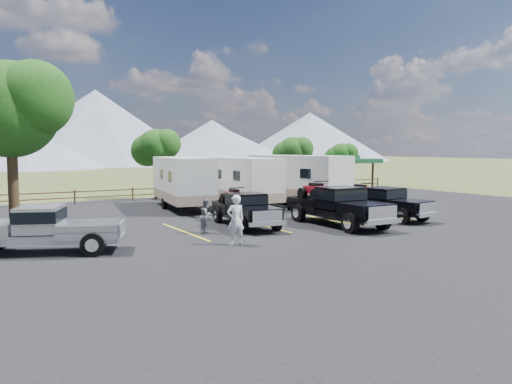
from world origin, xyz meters
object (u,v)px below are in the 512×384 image
trailer_center (240,181)px  pavilion (331,160)px  tree_big_nw (9,110)px  rig_right (382,202)px  rig_center (337,205)px  trailer_right (297,179)px  rig_left (245,208)px  pickup_silver (45,229)px  person_b (207,216)px  trailer_left (183,182)px  person_a (236,220)px

trailer_center → pavilion: bearing=25.6°
tree_big_nw → rig_right: tree_big_nw is taller
rig_center → trailer_right: bearing=68.3°
rig_left → trailer_center: 8.32m
trailer_center → pickup_silver: trailer_center is taller
rig_right → person_b: bearing=169.5°
trailer_left → trailer_right: bearing=-5.0°
pickup_silver → tree_big_nw: bearing=-153.9°
rig_center → person_b: bearing=171.6°
trailer_left → rig_right: bearing=-42.9°
person_a → trailer_center: bearing=-114.8°
tree_big_nw → pickup_silver: (0.47, -6.76, -4.67)m
trailer_center → pickup_silver: 15.92m
tree_big_nw → person_a: tree_big_nw is taller
trailer_center → pickup_silver: bearing=-144.1°
rig_center → trailer_center: (-0.28, 9.40, 0.64)m
person_a → pickup_silver: bearing=-13.4°
rig_right → pickup_silver: bearing=173.7°
person_a → rig_center: bearing=-159.5°
trailer_left → trailer_right: (7.43, -1.88, 0.05)m
rig_left → pavilion: bearing=47.1°
tree_big_nw → rig_left: (9.71, -4.99, -4.68)m
tree_big_nw → trailer_center: (13.48, 2.39, -3.89)m
rig_right → person_a: (-10.22, -2.45, 0.08)m
person_b → rig_right: bearing=-45.5°
rig_right → pickup_silver: (-16.85, -0.30, -0.02)m
pickup_silver → person_a: person_a is taller
rig_left → rig_right: (7.61, -1.48, 0.03)m
rig_left → trailer_right: (7.54, 6.25, 0.85)m
tree_big_nw → person_b: (7.27, -5.91, -4.78)m
rig_center → trailer_center: bearing=92.9°
trailer_center → trailer_right: size_ratio=0.96×
pavilion → rig_right: (-8.22, -14.44, -1.85)m
rig_left → pickup_silver: bearing=-161.3°
rig_right → person_a: person_a is taller
pavilion → person_a: bearing=-137.5°
pickup_silver → rig_left: bearing=123.0°
pavilion → trailer_right: bearing=-141.0°
rig_center → trailer_center: trailer_center is taller
rig_left → trailer_left: 8.17m
trailer_right → pickup_silver: bearing=-164.2°
trailer_left → person_a: bearing=-93.6°
rig_center → rig_right: (3.57, 0.54, -0.12)m
pickup_silver → person_b: (6.80, 0.85, -0.11)m
rig_right → trailer_right: size_ratio=0.61×
tree_big_nw → rig_right: size_ratio=1.35×
tree_big_nw → trailer_left: 11.02m
pavilion → trailer_center: size_ratio=0.68×
rig_center → rig_right: rig_center is taller
tree_big_nw → pickup_silver: size_ratio=1.32×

